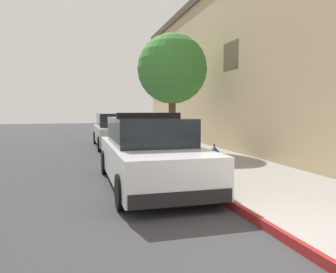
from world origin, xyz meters
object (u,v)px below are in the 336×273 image
object	(u,v)px
parked_car_silver_ahead	(116,131)
street_tree	(172,69)
police_cruiser	(149,153)
fire_hydrant	(214,160)

from	to	relation	value
parked_car_silver_ahead	street_tree	xyz separation A→B (m)	(1.86, -3.08, 2.58)
police_cruiser	fire_hydrant	distance (m)	1.73
parked_car_silver_ahead	street_tree	distance (m)	4.43
police_cruiser	parked_car_silver_ahead	xyz separation A→B (m)	(0.19, 8.27, -0.00)
fire_hydrant	police_cruiser	bearing A→B (deg)	-173.82
parked_car_silver_ahead	fire_hydrant	world-z (taller)	parked_car_silver_ahead
police_cruiser	parked_car_silver_ahead	bearing A→B (deg)	88.67
fire_hydrant	street_tree	world-z (taller)	street_tree
police_cruiser	street_tree	bearing A→B (deg)	68.41
fire_hydrant	street_tree	bearing A→B (deg)	85.94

